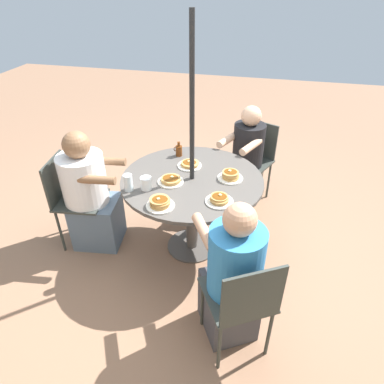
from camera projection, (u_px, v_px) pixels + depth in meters
name	position (u px, v px, depth m)	size (l,w,h in m)	color
ground_plane	(192.00, 246.00, 3.24)	(12.00, 12.00, 0.00)	#8C664C
patio_table	(192.00, 190.00, 2.89)	(1.18, 1.18, 0.75)	#4C4742
umbrella_pole	(192.00, 151.00, 2.69)	(0.04, 0.04, 2.00)	black
patio_chair_north	(72.00, 195.00, 3.05)	(0.45, 0.45, 0.86)	#333833
diner_north	(90.00, 197.00, 3.04)	(0.56, 0.44, 1.12)	slate
patio_chair_east	(242.00, 299.00, 2.10)	(0.55, 0.55, 0.86)	#333833
diner_east	(232.00, 279.00, 2.23)	(0.54, 0.60, 1.13)	#3D3D42
patio_chair_south	(253.00, 156.00, 3.67)	(0.54, 0.54, 0.86)	#333833
diner_south	(246.00, 162.00, 3.56)	(0.48, 0.56, 1.10)	gray
pancake_plate_a	(190.00, 164.00, 2.98)	(0.21, 0.21, 0.05)	silver
pancake_plate_b	(171.00, 180.00, 2.76)	(0.21, 0.21, 0.05)	silver
pancake_plate_c	(160.00, 203.00, 2.48)	(0.21, 0.21, 0.07)	silver
pancake_plate_d	(230.00, 176.00, 2.80)	(0.21, 0.21, 0.08)	silver
pancake_plate_e	(219.00, 200.00, 2.53)	(0.21, 0.21, 0.06)	silver
syrup_bottle	(179.00, 150.00, 3.13)	(0.08, 0.06, 0.14)	#602D0F
coffee_cup	(146.00, 183.00, 2.66)	(0.09, 0.09, 0.10)	white
drinking_glass_a	(128.00, 183.00, 2.64)	(0.07, 0.07, 0.14)	silver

